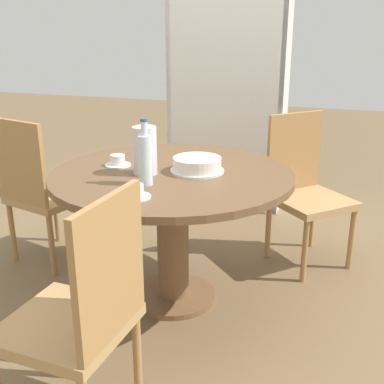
# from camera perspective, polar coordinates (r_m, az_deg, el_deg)

# --- Properties ---
(ground_plane) EXTENTS (14.00, 14.00, 0.00)m
(ground_plane) POSITION_cam_1_polar(r_m,az_deg,el_deg) (2.74, -2.18, -12.36)
(ground_plane) COLOR brown
(dining_table) EXTENTS (1.23, 1.23, 0.73)m
(dining_table) POSITION_cam_1_polar(r_m,az_deg,el_deg) (2.49, -2.35, -1.03)
(dining_table) COLOR brown
(dining_table) RESTS_ON ground_plane
(chair_a) EXTENTS (0.59, 0.59, 0.93)m
(chair_a) POSITION_cam_1_polar(r_m,az_deg,el_deg) (3.05, 13.26, 0.47)
(chair_a) COLOR #A87A47
(chair_a) RESTS_ON ground_plane
(chair_b) EXTENTS (0.51, 0.51, 0.93)m
(chair_b) POSITION_cam_1_polar(r_m,az_deg,el_deg) (3.08, -17.44, 0.26)
(chair_b) COLOR #A87A47
(chair_b) RESTS_ON ground_plane
(chair_c) EXTENTS (0.44, 0.44, 0.93)m
(chair_c) POSITION_cam_1_polar(r_m,az_deg,el_deg) (1.77, -12.96, -13.88)
(chair_c) COLOR #A87A47
(chair_c) RESTS_ON ground_plane
(bookshelf) EXTENTS (0.93, 0.28, 1.88)m
(bookshelf) POSITION_cam_1_polar(r_m,az_deg,el_deg) (3.88, 4.12, 11.24)
(bookshelf) COLOR silver
(bookshelf) RESTS_ON ground_plane
(coffee_pot) EXTENTS (0.12, 0.12, 0.28)m
(coffee_pot) POSITION_cam_1_polar(r_m,az_deg,el_deg) (2.38, -5.64, 5.11)
(coffee_pot) COLOR silver
(coffee_pot) RESTS_ON dining_table
(water_bottle) EXTENTS (0.07, 0.07, 0.31)m
(water_bottle) POSITION_cam_1_polar(r_m,az_deg,el_deg) (2.22, -5.59, 4.01)
(water_bottle) COLOR silver
(water_bottle) RESTS_ON dining_table
(cake_main) EXTENTS (0.27, 0.27, 0.07)m
(cake_main) POSITION_cam_1_polar(r_m,az_deg,el_deg) (2.42, 0.61, 3.22)
(cake_main) COLOR silver
(cake_main) RESTS_ON dining_table
(cup_a) EXTENTS (0.14, 0.14, 0.06)m
(cup_a) POSITION_cam_1_polar(r_m,az_deg,el_deg) (2.07, -6.77, -0.06)
(cup_a) COLOR silver
(cup_a) RESTS_ON dining_table
(cup_b) EXTENTS (0.14, 0.14, 0.06)m
(cup_b) POSITION_cam_1_polar(r_m,az_deg,el_deg) (2.57, -8.79, 3.60)
(cup_b) COLOR silver
(cup_b) RESTS_ON dining_table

